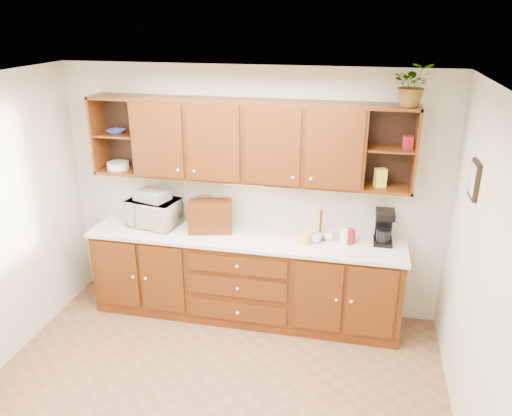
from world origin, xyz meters
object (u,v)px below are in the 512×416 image
at_px(bread_box, 210,216).
at_px(potted_plant, 413,85).
at_px(coffee_maker, 384,227).
at_px(microwave, 154,212).

distance_m(bread_box, potted_plant, 2.33).
bearing_deg(potted_plant, bread_box, -178.95).
xyz_separation_m(bread_box, coffee_maker, (1.75, 0.08, 0.01)).
relative_size(bread_box, coffee_maker, 1.31).
height_order(microwave, coffee_maker, coffee_maker).
bearing_deg(bread_box, coffee_maker, -11.54).
distance_m(microwave, potted_plant, 2.86).
height_order(bread_box, potted_plant, potted_plant).
distance_m(coffee_maker, potted_plant, 1.38).
xyz_separation_m(microwave, coffee_maker, (2.38, 0.08, 0.02)).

